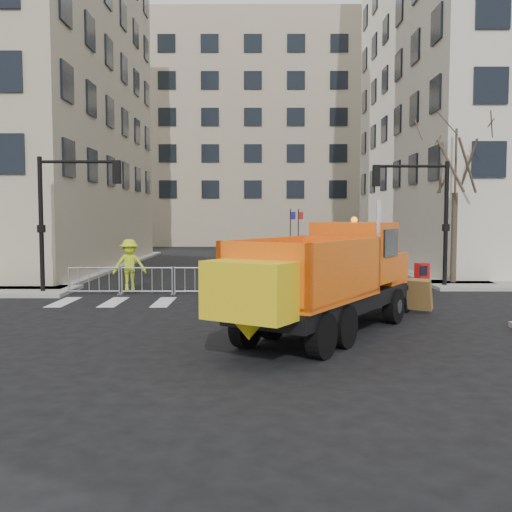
{
  "coord_description": "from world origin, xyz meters",
  "views": [
    {
      "loc": [
        0.48,
        -14.79,
        3.09
      ],
      "look_at": [
        0.43,
        2.5,
        1.88
      ],
      "focal_mm": 40.0,
      "sensor_mm": 36.0,
      "label": 1
    }
  ],
  "objects_px": {
    "cop_c": "(382,277)",
    "newspaper_box": "(422,277)",
    "plow_truck": "(324,276)",
    "cop_b": "(397,283)",
    "worker": "(130,265)",
    "cop_a": "(394,282)"
  },
  "relations": [
    {
      "from": "plow_truck",
      "to": "cop_c",
      "type": "distance_m",
      "value": 6.16
    },
    {
      "from": "plow_truck",
      "to": "cop_a",
      "type": "bearing_deg",
      "value": -6.51
    },
    {
      "from": "worker",
      "to": "cop_a",
      "type": "bearing_deg",
      "value": -40.68
    },
    {
      "from": "newspaper_box",
      "to": "cop_c",
      "type": "bearing_deg",
      "value": -154.64
    },
    {
      "from": "cop_a",
      "to": "worker",
      "type": "relative_size",
      "value": 1.0
    },
    {
      "from": "cop_a",
      "to": "cop_b",
      "type": "xyz_separation_m",
      "value": [
        0.18,
        0.46,
        -0.08
      ]
    },
    {
      "from": "plow_truck",
      "to": "newspaper_box",
      "type": "xyz_separation_m",
      "value": [
        4.74,
        7.71,
        -0.86
      ]
    },
    {
      "from": "plow_truck",
      "to": "cop_a",
      "type": "relative_size",
      "value": 4.44
    },
    {
      "from": "worker",
      "to": "cop_b",
      "type": "bearing_deg",
      "value": -37.98
    },
    {
      "from": "plow_truck",
      "to": "cop_a",
      "type": "xyz_separation_m",
      "value": [
        2.6,
        3.3,
        -0.55
      ]
    },
    {
      "from": "plow_truck",
      "to": "cop_b",
      "type": "xyz_separation_m",
      "value": [
        2.78,
        3.76,
        -0.64
      ]
    },
    {
      "from": "cop_a",
      "to": "cop_b",
      "type": "bearing_deg",
      "value": -122.1
    },
    {
      "from": "plow_truck",
      "to": "cop_c",
      "type": "xyz_separation_m",
      "value": [
        2.69,
        5.5,
        -0.63
      ]
    },
    {
      "from": "cop_c",
      "to": "worker",
      "type": "relative_size",
      "value": 0.93
    },
    {
      "from": "cop_a",
      "to": "worker",
      "type": "height_order",
      "value": "worker"
    },
    {
      "from": "newspaper_box",
      "to": "plow_truck",
      "type": "bearing_deg",
      "value": -143.44
    },
    {
      "from": "plow_truck",
      "to": "newspaper_box",
      "type": "relative_size",
      "value": 8.16
    },
    {
      "from": "worker",
      "to": "newspaper_box",
      "type": "distance_m",
      "value": 11.58
    },
    {
      "from": "plow_truck",
      "to": "cop_a",
      "type": "height_order",
      "value": "plow_truck"
    },
    {
      "from": "cop_c",
      "to": "newspaper_box",
      "type": "bearing_deg",
      "value": 154.18
    },
    {
      "from": "plow_truck",
      "to": "cop_b",
      "type": "distance_m",
      "value": 4.72
    },
    {
      "from": "cop_c",
      "to": "newspaper_box",
      "type": "xyz_separation_m",
      "value": [
        2.05,
        2.21,
        -0.24
      ]
    }
  ]
}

